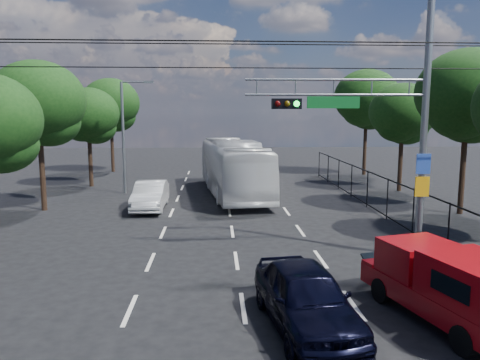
{
  "coord_description": "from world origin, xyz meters",
  "views": [
    {
      "loc": [
        -0.71,
        -7.84,
        5.2
      ],
      "look_at": [
        0.15,
        8.44,
        2.8
      ],
      "focal_mm": 35.0,
      "sensor_mm": 36.0,
      "label": 1
    }
  ],
  "objects": [
    {
      "name": "navy_hatchback",
      "position": [
        1.44,
        2.76,
        0.77
      ],
      "size": [
        2.41,
        4.75,
        1.55
      ],
      "primitive_type": "imported",
      "rotation": [
        0.0,
        0.0,
        0.13
      ],
      "color": "black",
      "rests_on": "ground"
    },
    {
      "name": "red_pickup",
      "position": [
        5.02,
        2.85,
        1.0
      ],
      "size": [
        3.0,
        5.31,
        1.87
      ],
      "color": "black",
      "rests_on": "ground"
    },
    {
      "name": "fence_right",
      "position": [
        7.6,
        12.17,
        1.03
      ],
      "size": [
        0.06,
        34.03,
        2.0
      ],
      "color": "black",
      "rests_on": "ground"
    },
    {
      "name": "tree_right_c",
      "position": [
        11.82,
        15.02,
        5.73
      ],
      "size": [
        5.1,
        5.1,
        8.29
      ],
      "color": "black",
      "rests_on": "ground"
    },
    {
      "name": "tree_left_c",
      "position": [
        -9.78,
        17.02,
        5.4
      ],
      "size": [
        4.8,
        4.8,
        7.8
      ],
      "color": "black",
      "rests_on": "ground"
    },
    {
      "name": "signal_mast",
      "position": [
        5.28,
        7.99,
        5.24
      ],
      "size": [
        6.43,
        0.39,
        9.5
      ],
      "color": "slate",
      "rests_on": "ground"
    },
    {
      "name": "tree_right_e",
      "position": [
        11.62,
        30.02,
        5.94
      ],
      "size": [
        5.28,
        5.28,
        8.58
      ],
      "color": "black",
      "rests_on": "ground"
    },
    {
      "name": "tree_left_e",
      "position": [
        -9.58,
        33.02,
        5.53
      ],
      "size": [
        4.92,
        4.92,
        7.99
      ],
      "color": "black",
      "rests_on": "ground"
    },
    {
      "name": "streetlight_left",
      "position": [
        -6.33,
        22.0,
        3.94
      ],
      "size": [
        2.09,
        0.22,
        7.08
      ],
      "color": "slate",
      "rests_on": "ground"
    },
    {
      "name": "white_van",
      "position": [
        -4.21,
        17.02,
        0.74
      ],
      "size": [
        1.58,
        4.5,
        1.48
      ],
      "primitive_type": "imported",
      "rotation": [
        0.0,
        0.0,
        -0.0
      ],
      "color": "silver",
      "rests_on": "ground"
    },
    {
      "name": "white_bus",
      "position": [
        0.41,
        21.24,
        1.71
      ],
      "size": [
        4.23,
        12.53,
        3.42
      ],
      "primitive_type": "imported",
      "rotation": [
        0.0,
        0.0,
        0.11
      ],
      "color": "silver",
      "rests_on": "ground"
    },
    {
      "name": "tree_right_d",
      "position": [
        11.42,
        22.02,
        4.85
      ],
      "size": [
        4.32,
        4.32,
        7.02
      ],
      "color": "black",
      "rests_on": "ground"
    },
    {
      "name": "utility_wires",
      "position": [
        0.0,
        8.83,
        7.23
      ],
      "size": [
        22.0,
        5.04,
        0.74
      ],
      "color": "black",
      "rests_on": "ground"
    },
    {
      "name": "tree_left_d",
      "position": [
        -9.38,
        25.02,
        4.72
      ],
      "size": [
        4.2,
        4.2,
        6.83
      ],
      "color": "black",
      "rests_on": "ground"
    },
    {
      "name": "lane_markings",
      "position": [
        -0.0,
        14.0,
        0.01
      ],
      "size": [
        6.12,
        38.0,
        0.01
      ],
      "color": "beige",
      "rests_on": "ground"
    }
  ]
}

